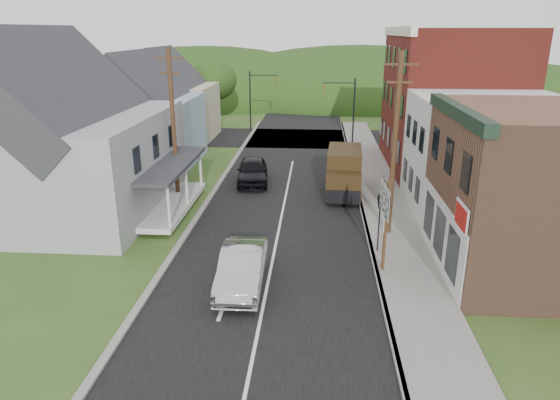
% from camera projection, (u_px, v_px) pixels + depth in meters
% --- Properties ---
extents(ground, '(120.00, 120.00, 0.00)m').
position_uv_depth(ground, '(272.00, 261.00, 22.52)').
color(ground, '#2D4719').
rests_on(ground, ground).
extents(road, '(9.00, 90.00, 0.02)m').
position_uv_depth(road, '(286.00, 193.00, 31.95)').
color(road, black).
rests_on(road, ground).
extents(cross_road, '(60.00, 9.00, 0.02)m').
position_uv_depth(cross_road, '(298.00, 138.00, 47.99)').
color(cross_road, black).
rests_on(cross_road, ground).
extents(sidewalk_right, '(2.80, 55.00, 0.15)m').
position_uv_depth(sidewalk_right, '(383.00, 204.00, 29.62)').
color(sidewalk_right, slate).
rests_on(sidewalk_right, ground).
extents(curb_right, '(0.20, 55.00, 0.15)m').
position_uv_depth(curb_right, '(360.00, 204.00, 29.72)').
color(curb_right, slate).
rests_on(curb_right, ground).
extents(curb_left, '(0.30, 55.00, 0.12)m').
position_uv_depth(curb_left, '(208.00, 200.00, 30.38)').
color(curb_left, slate).
rests_on(curb_left, ground).
extents(storefront_tan, '(8.00, 8.00, 7.00)m').
position_uv_depth(storefront_tan, '(544.00, 193.00, 20.58)').
color(storefront_tan, brown).
rests_on(storefront_tan, ground).
extents(storefront_white, '(8.00, 7.00, 6.50)m').
position_uv_depth(storefront_white, '(486.00, 156.00, 27.74)').
color(storefront_white, silver).
rests_on(storefront_white, ground).
extents(storefront_red, '(8.00, 12.00, 10.00)m').
position_uv_depth(storefront_red, '(448.00, 101.00, 36.14)').
color(storefront_red, maroon).
rests_on(storefront_red, ground).
extents(house_gray, '(10.20, 12.24, 8.35)m').
position_uv_depth(house_gray, '(67.00, 137.00, 27.66)').
color(house_gray, gray).
rests_on(house_gray, ground).
extents(house_blue, '(7.14, 8.16, 7.28)m').
position_uv_depth(house_blue, '(149.00, 115.00, 38.15)').
color(house_blue, '#879EB8').
rests_on(house_blue, ground).
extents(house_cream, '(7.14, 8.16, 7.28)m').
position_uv_depth(house_cream, '(175.00, 100.00, 46.67)').
color(house_cream, '#B4AF8B').
rests_on(house_cream, ground).
extents(utility_pole_right, '(1.60, 0.26, 9.00)m').
position_uv_depth(utility_pole_right, '(395.00, 145.00, 23.92)').
color(utility_pole_right, '#472D19').
rests_on(utility_pole_right, ground).
extents(utility_pole_left, '(1.60, 0.26, 9.00)m').
position_uv_depth(utility_pole_left, '(173.00, 125.00, 29.02)').
color(utility_pole_left, '#472D19').
rests_on(utility_pole_left, ground).
extents(traffic_signal_right, '(2.87, 0.20, 6.00)m').
position_uv_depth(traffic_signal_right, '(346.00, 105.00, 43.17)').
color(traffic_signal_right, black).
rests_on(traffic_signal_right, ground).
extents(traffic_signal_left, '(2.87, 0.20, 6.00)m').
position_uv_depth(traffic_signal_left, '(257.00, 94.00, 50.39)').
color(traffic_signal_left, black).
rests_on(traffic_signal_left, ground).
extents(tree_left_b, '(4.80, 4.80, 6.94)m').
position_uv_depth(tree_left_b, '(36.00, 108.00, 33.47)').
color(tree_left_b, '#382616').
rests_on(tree_left_b, ground).
extents(tree_left_c, '(5.80, 5.80, 8.41)m').
position_uv_depth(tree_left_c, '(63.00, 81.00, 40.82)').
color(tree_left_c, '#382616').
rests_on(tree_left_c, ground).
extents(tree_left_d, '(4.80, 4.80, 6.94)m').
position_uv_depth(tree_left_d, '(214.00, 81.00, 51.77)').
color(tree_left_d, '#382616').
rests_on(tree_left_d, ground).
extents(forested_ridge, '(90.00, 30.00, 16.00)m').
position_uv_depth(forested_ridge, '(305.00, 100.00, 74.41)').
color(forested_ridge, '#1C3811').
rests_on(forested_ridge, ground).
extents(silver_sedan, '(1.81, 4.90, 1.60)m').
position_uv_depth(silver_sedan, '(242.00, 268.00, 20.06)').
color(silver_sedan, '#ADACB1').
rests_on(silver_sedan, ground).
extents(dark_sedan, '(2.53, 5.19, 1.70)m').
position_uv_depth(dark_sedan, '(252.00, 171.00, 33.70)').
color(dark_sedan, black).
rests_on(dark_sedan, ground).
extents(delivery_van, '(2.37, 5.21, 2.86)m').
position_uv_depth(delivery_van, '(344.00, 172.00, 31.15)').
color(delivery_van, black).
rests_on(delivery_van, ground).
extents(route_sign_cluster, '(0.23, 2.24, 3.92)m').
position_uv_depth(route_sign_cluster, '(385.00, 214.00, 20.60)').
color(route_sign_cluster, '#472D19').
rests_on(route_sign_cluster, sidewalk_right).
extents(warning_sign, '(0.15, 0.78, 2.84)m').
position_uv_depth(warning_sign, '(379.00, 214.00, 22.65)').
color(warning_sign, black).
rests_on(warning_sign, sidewalk_right).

